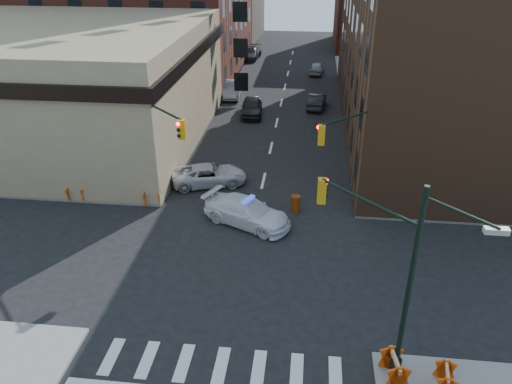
% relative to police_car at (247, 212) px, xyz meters
% --- Properties ---
extents(ground, '(140.00, 140.00, 0.00)m').
position_rel_police_car_xyz_m(ground, '(0.38, -4.18, -0.78)').
color(ground, black).
rests_on(ground, ground).
extents(sidewalk_nw, '(34.00, 54.50, 0.15)m').
position_rel_police_car_xyz_m(sidewalk_nw, '(-22.62, 28.57, -0.70)').
color(sidewalk_nw, gray).
rests_on(sidewalk_nw, ground).
extents(sidewalk_ne, '(34.00, 54.50, 0.15)m').
position_rel_police_car_xyz_m(sidewalk_ne, '(23.38, 28.57, -0.70)').
color(sidewalk_ne, gray).
rests_on(sidewalk_ne, ground).
extents(bank_building, '(22.00, 22.00, 9.00)m').
position_rel_police_car_xyz_m(bank_building, '(-16.62, 12.32, 3.72)').
color(bank_building, '#9C8C66').
rests_on(bank_building, ground).
extents(commercial_row_ne, '(14.00, 34.00, 14.00)m').
position_rel_police_car_xyz_m(commercial_row_ne, '(13.38, 18.32, 6.22)').
color(commercial_row_ne, '#523420').
rests_on(commercial_row_ne, ground).
extents(filler_ne, '(16.00, 16.00, 12.00)m').
position_rel_police_car_xyz_m(filler_ne, '(14.38, 53.82, 5.22)').
color(filler_ne, '#5C271D').
rests_on(filler_ne, ground).
extents(signal_pole_se, '(5.40, 5.27, 8.00)m').
position_rel_police_car_xyz_m(signal_pole_se, '(6.42, -9.71, 3.84)').
color(signal_pole_se, black).
rests_on(signal_pole_se, sidewalk_se).
extents(signal_pole_nw, '(3.58, 3.67, 8.00)m').
position_rel_police_car_xyz_m(signal_pole_nw, '(-5.47, 1.15, 3.56)').
color(signal_pole_nw, black).
rests_on(signal_pole_nw, sidewalk_nw).
extents(signal_pole_ne, '(3.67, 3.58, 8.00)m').
position_rel_police_car_xyz_m(signal_pole_ne, '(6.22, 1.17, 3.56)').
color(signal_pole_ne, black).
rests_on(signal_pole_ne, sidewalk_ne).
extents(tree_ne_near, '(3.00, 3.00, 4.85)m').
position_rel_police_car_xyz_m(tree_ne_near, '(7.88, 21.82, 2.71)').
color(tree_ne_near, black).
rests_on(tree_ne_near, sidewalk_ne).
extents(tree_ne_far, '(3.00, 3.00, 4.85)m').
position_rel_police_car_xyz_m(tree_ne_far, '(7.88, 29.82, 2.71)').
color(tree_ne_far, black).
rests_on(tree_ne_far, sidewalk_ne).
extents(police_car, '(5.78, 4.26, 1.56)m').
position_rel_police_car_xyz_m(police_car, '(0.00, 0.00, 0.00)').
color(police_car, white).
rests_on(police_car, ground).
extents(pickup, '(5.49, 3.68, 1.40)m').
position_rel_police_car_xyz_m(pickup, '(-3.22, 4.88, -0.08)').
color(pickup, silver).
rests_on(pickup, ground).
extents(parked_car_wnear, '(2.28, 4.89, 1.62)m').
position_rel_police_car_xyz_m(parked_car_wnear, '(-2.12, 19.66, 0.03)').
color(parked_car_wnear, black).
rests_on(parked_car_wnear, ground).
extents(parked_car_wfar, '(2.08, 5.02, 1.61)m').
position_rel_police_car_xyz_m(parked_car_wfar, '(-4.88, 25.40, 0.03)').
color(parked_car_wfar, gray).
rests_on(parked_car_wfar, ground).
extents(parked_car_wdeep, '(2.74, 5.68, 1.60)m').
position_rel_police_car_xyz_m(parked_car_wdeep, '(-5.12, 43.09, 0.02)').
color(parked_car_wdeep, black).
rests_on(parked_car_wdeep, ground).
extents(parked_car_enear, '(1.97, 4.44, 1.42)m').
position_rel_police_car_xyz_m(parked_car_enear, '(3.91, 22.56, -0.07)').
color(parked_car_enear, black).
rests_on(parked_car_enear, ground).
extents(parked_car_efar, '(2.01, 4.16, 1.37)m').
position_rel_police_car_xyz_m(parked_car_efar, '(3.87, 36.00, -0.09)').
color(parked_car_efar, gray).
rests_on(parked_car_efar, ground).
extents(pedestrian_a, '(0.85, 0.72, 1.98)m').
position_rel_police_car_xyz_m(pedestrian_a, '(-9.24, 1.82, 0.36)').
color(pedestrian_a, black).
rests_on(pedestrian_a, sidewalk_nw).
extents(pedestrian_b, '(0.92, 0.80, 1.62)m').
position_rel_police_car_xyz_m(pedestrian_b, '(-8.36, 4.62, 0.18)').
color(pedestrian_b, black).
rests_on(pedestrian_b, sidewalk_nw).
extents(pedestrian_c, '(1.05, 0.79, 1.65)m').
position_rel_police_car_xyz_m(pedestrian_c, '(-12.62, 2.63, 0.20)').
color(pedestrian_c, '#212A32').
rests_on(pedestrian_c, sidewalk_nw).
extents(barrel_road, '(0.70, 0.70, 1.05)m').
position_rel_police_car_xyz_m(barrel_road, '(2.76, 1.82, -0.26)').
color(barrel_road, '#E15B0A').
rests_on(barrel_road, ground).
extents(barrel_bank, '(0.67, 0.67, 0.91)m').
position_rel_police_car_xyz_m(barrel_bank, '(-5.12, 4.64, -0.32)').
color(barrel_bank, '#C14D09').
rests_on(barrel_bank, ground).
extents(barricade_se_a, '(0.87, 1.45, 1.02)m').
position_rel_police_car_xyz_m(barricade_se_a, '(7.04, -10.93, -0.12)').
color(barricade_se_a, orange).
rests_on(barricade_se_a, sidewalk_se).
extents(barricade_se_b, '(0.75, 1.25, 0.89)m').
position_rel_police_car_xyz_m(barricade_se_b, '(8.88, -11.18, -0.19)').
color(barricade_se_b, '#BF5109').
rests_on(barricade_se_b, sidewalk_se).
extents(barricade_nw_a, '(1.36, 0.86, 0.95)m').
position_rel_police_car_xyz_m(barricade_nw_a, '(-6.19, 1.52, -0.15)').
color(barricade_nw_a, '#E7500A').
rests_on(barricade_nw_a, sidewalk_nw).
extents(barricade_nw_b, '(1.30, 0.77, 0.93)m').
position_rel_police_car_xyz_m(barricade_nw_b, '(-11.17, 1.52, -0.16)').
color(barricade_nw_b, '#E73F0A').
rests_on(barricade_nw_b, sidewalk_nw).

